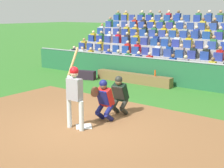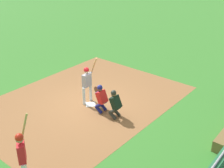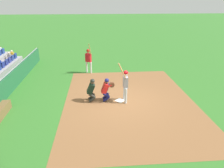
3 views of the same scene
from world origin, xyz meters
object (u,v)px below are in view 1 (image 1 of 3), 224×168
object	(u,v)px
catcher_crouching	(104,98)
water_bottle_on_bench	(155,73)
home_plate_marker	(84,126)
equipment_duffel_bag	(86,75)
batter_at_plate	(74,91)
dugout_bench	(133,78)
home_plate_umpire	(120,93)

from	to	relation	value
catcher_crouching	water_bottle_on_bench	size ratio (longest dim) A/B	4.72
home_plate_marker	water_bottle_on_bench	bearing A→B (deg)	-80.40
catcher_crouching	equipment_duffel_bag	world-z (taller)	catcher_crouching
batter_at_plate	equipment_duffel_bag	distance (m)	6.98
equipment_duffel_bag	dugout_bench	bearing A→B (deg)	179.65
batter_at_plate	dugout_bench	distance (m)	6.51
water_bottle_on_bench	dugout_bench	bearing A→B (deg)	1.38
home_plate_marker	water_bottle_on_bench	size ratio (longest dim) A/B	1.60
batter_at_plate	water_bottle_on_bench	xyz separation A→B (m)	(0.91, -6.15, -0.53)
dugout_bench	equipment_duffel_bag	xyz separation A→B (m)	(2.28, 0.71, -0.01)
dugout_bench	catcher_crouching	bearing A→B (deg)	113.97
home_plate_umpire	dugout_bench	size ratio (longest dim) A/B	0.33
home_plate_umpire	equipment_duffel_bag	xyz separation A→B (m)	(4.57, -3.62, -0.49)
batter_at_plate	dugout_bench	size ratio (longest dim) A/B	0.57
catcher_crouching	batter_at_plate	bearing A→B (deg)	77.15
home_plate_umpire	dugout_bench	xyz separation A→B (m)	(2.29, -4.33, -0.48)
home_plate_umpire	water_bottle_on_bench	bearing A→B (deg)	-75.15
equipment_duffel_bag	home_plate_umpire	bearing A→B (deg)	123.98
catcher_crouching	home_plate_umpire	bearing A→B (deg)	-91.28
catcher_crouching	water_bottle_on_bench	distance (m)	5.27
home_plate_marker	batter_at_plate	distance (m)	1.12
home_plate_umpire	catcher_crouching	bearing A→B (deg)	88.72
batter_at_plate	catcher_crouching	bearing A→B (deg)	-102.85
dugout_bench	water_bottle_on_bench	distance (m)	1.19
home_plate_marker	dugout_bench	distance (m)	6.25
equipment_duffel_bag	home_plate_marker	bearing A→B (deg)	112.89
water_bottle_on_bench	batter_at_plate	bearing A→B (deg)	98.39
home_plate_marker	equipment_duffel_bag	world-z (taller)	equipment_duffel_bag
home_plate_marker	water_bottle_on_bench	xyz separation A→B (m)	(1.00, -5.90, 0.56)
home_plate_marker	equipment_duffel_bag	size ratio (longest dim) A/B	0.47
dugout_bench	home_plate_marker	bearing A→B (deg)	109.99
equipment_duffel_bag	water_bottle_on_bench	bearing A→B (deg)	174.53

